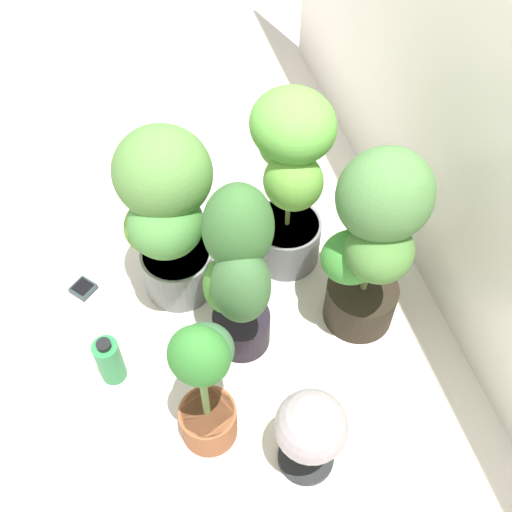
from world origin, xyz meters
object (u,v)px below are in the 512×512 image
Objects in this scene: floor_fan at (311,429)px; potted_plant_center at (238,265)px; potted_plant_back_left at (290,175)px; nutrient_bottle at (110,360)px; potted_plant_front_right at (204,380)px; potted_plant_front_left at (167,207)px; hygrometer_box at (83,289)px; potted_plant_back_center at (373,234)px.

potted_plant_center is at bearing -86.70° from floor_fan.
potted_plant_back_left is 0.88m from nutrient_bottle.
potted_plant_front_right is 0.45m from nutrient_bottle.
potted_plant_front_left is at bearing -150.57° from potted_plant_center.
hygrometer_box is 0.52× the size of nutrient_bottle.
potted_plant_center reaches higher than hygrometer_box.
potted_plant_center is 0.98× the size of potted_plant_back_left.
nutrient_bottle is (0.02, -0.46, -0.35)m from potted_plant_center.
potted_plant_center is 1.03× the size of potted_plant_front_left.
hygrometer_box is at bearing -152.11° from potted_plant_front_right.
potted_plant_center is 0.42m from potted_plant_back_left.
potted_plant_back_center is 1.13m from hygrometer_box.
potted_plant_front_left is 0.94× the size of potted_plant_back_center.
potted_plant_back_left is at bearing 136.27° from hygrometer_box.
potted_plant_back_center reaches higher than floor_fan.
nutrient_bottle is (0.34, -0.73, -0.35)m from potted_plant_back_left.
potted_plant_front_right is at bearing -43.06° from floor_fan.
potted_plant_back_center is 0.97m from nutrient_bottle.
potted_plant_center is 1.28× the size of potted_plant_front_right.
floor_fan is at bearing 10.55° from potted_plant_center.
potted_plant_back_left is 0.91m from hygrometer_box.
potted_plant_back_center is 7.13× the size of hygrometer_box.
potted_plant_center reaches higher than nutrient_bottle.
nutrient_bottle is (0.31, -0.29, -0.35)m from potted_plant_front_left.
potted_plant_back_left is 0.77m from potted_plant_front_right.
nutrient_bottle is at bearing -43.12° from potted_plant_front_left.
potted_plant_front_right is 5.38× the size of hygrometer_box.
hygrometer_box is 1.08m from floor_fan.
floor_fan is at bearing -36.63° from potted_plant_back_center.
nutrient_bottle is at bearing -47.37° from floor_fan.
potted_plant_front_right is (0.29, -0.18, -0.13)m from potted_plant_center.
hygrometer_box is at bearing -93.25° from potted_plant_back_left.
potted_plant_front_left is 0.44m from potted_plant_back_left.
potted_plant_front_left is 0.57m from hygrometer_box.
potted_plant_front_right is at bearing 46.22° from nutrient_bottle.
potted_plant_center is 0.36m from potted_plant_front_right.
potted_plant_back_center is 1.02× the size of potted_plant_back_left.
potted_plant_front_right is (0.61, -0.45, -0.13)m from potted_plant_back_left.
potted_plant_back_center is at bearing 114.14° from potted_plant_front_right.
floor_fan is at bearing 18.27° from potted_plant_front_left.
potted_plant_back_center is 0.63m from floor_fan.
potted_plant_center is at bearing 148.09° from potted_plant_front_right.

